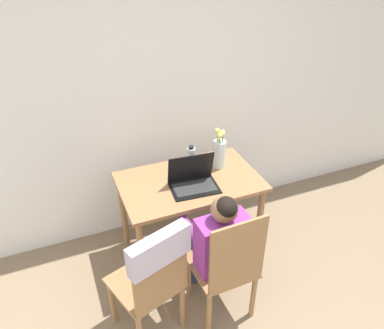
% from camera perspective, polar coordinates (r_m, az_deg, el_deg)
% --- Properties ---
extents(wall_back, '(6.40, 0.05, 2.50)m').
position_cam_1_polar(wall_back, '(3.02, -6.12, 10.78)').
color(wall_back, white).
rests_on(wall_back, ground_plane).
extents(dining_table, '(1.06, 0.66, 0.73)m').
position_cam_1_polar(dining_table, '(2.91, -0.36, -4.09)').
color(dining_table, olive).
rests_on(dining_table, ground_plane).
extents(chair_occupied, '(0.41, 0.41, 0.94)m').
position_cam_1_polar(chair_occupied, '(2.55, 5.35, -15.29)').
color(chair_occupied, olive).
rests_on(chair_occupied, ground_plane).
extents(chair_spare, '(0.51, 0.53, 0.95)m').
position_cam_1_polar(chair_spare, '(2.32, -5.76, -15.80)').
color(chair_spare, olive).
rests_on(chair_spare, ground_plane).
extents(person_seated, '(0.36, 0.43, 0.99)m').
position_cam_1_polar(person_seated, '(2.52, 4.14, -11.17)').
color(person_seated, purple).
rests_on(person_seated, ground_plane).
extents(laptop, '(0.37, 0.27, 0.25)m').
position_cam_1_polar(laptop, '(2.76, 0.15, -2.27)').
color(laptop, black).
rests_on(laptop, dining_table).
extents(flower_vase, '(0.10, 0.10, 0.34)m').
position_cam_1_polar(flower_vase, '(2.95, 4.20, 1.92)').
color(flower_vase, silver).
rests_on(flower_vase, dining_table).
extents(water_bottle, '(0.06, 0.06, 0.24)m').
position_cam_1_polar(water_bottle, '(2.88, -0.12, 0.64)').
color(water_bottle, silver).
rests_on(water_bottle, dining_table).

